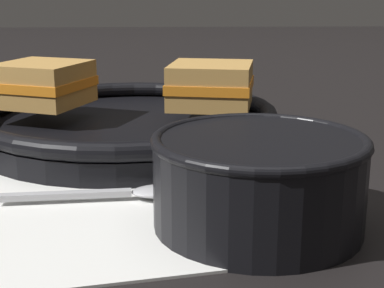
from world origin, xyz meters
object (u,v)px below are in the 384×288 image
(skillet, at_px, (128,124))
(sandwich_near_left, at_px, (211,85))
(soup_bowl, at_px, (259,176))
(spoon, at_px, (136,192))
(sandwich_near_right, at_px, (43,84))

(skillet, xyz_separation_m, sandwich_near_left, (0.09, -0.01, 0.04))
(soup_bowl, xyz_separation_m, spoon, (-0.09, 0.06, -0.03))
(sandwich_near_left, bearing_deg, skillet, 174.50)
(soup_bowl, xyz_separation_m, skillet, (-0.11, 0.24, -0.02))
(soup_bowl, relative_size, spoon, 0.99)
(skillet, bearing_deg, sandwich_near_right, 174.50)
(soup_bowl, distance_m, spoon, 0.11)
(sandwich_near_right, bearing_deg, soup_bowl, -51.31)
(spoon, distance_m, sandwich_near_left, 0.20)
(soup_bowl, bearing_deg, skillet, 114.26)
(sandwich_near_right, bearing_deg, sandwich_near_left, -5.50)
(sandwich_near_left, relative_size, sandwich_near_right, 0.90)
(soup_bowl, xyz_separation_m, sandwich_near_left, (-0.02, 0.23, 0.03))
(spoon, relative_size, sandwich_near_right, 1.34)
(soup_bowl, relative_size, sandwich_near_right, 1.33)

